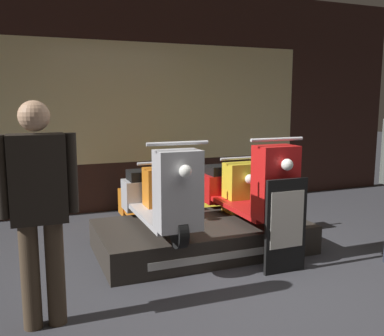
# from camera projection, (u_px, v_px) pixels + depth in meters

# --- Properties ---
(ground_plane) EXTENTS (30.00, 30.00, 0.00)m
(ground_plane) POSITION_uv_depth(u_px,v_px,m) (263.00, 289.00, 3.64)
(ground_plane) COLOR #38383D
(shop_wall_back) EXTENTS (8.50, 0.09, 3.20)m
(shop_wall_back) POSITION_uv_depth(u_px,v_px,m) (155.00, 99.00, 6.25)
(shop_wall_back) COLOR #331E19
(shop_wall_back) RESTS_ON ground_plane
(display_platform) EXTENTS (2.20, 1.18, 0.30)m
(display_platform) POSITION_uv_depth(u_px,v_px,m) (202.00, 236.00, 4.58)
(display_platform) COLOR #2D2823
(display_platform) RESTS_ON ground_plane
(scooter_display_left) EXTENTS (0.56, 1.65, 0.94)m
(scooter_display_left) POSITION_uv_depth(u_px,v_px,m) (160.00, 196.00, 4.23)
(scooter_display_left) COLOR black
(scooter_display_left) RESTS_ON display_platform
(scooter_display_right) EXTENTS (0.56, 1.65, 0.94)m
(scooter_display_right) POSITION_uv_depth(u_px,v_px,m) (248.00, 188.00, 4.60)
(scooter_display_right) COLOR black
(scooter_display_right) RESTS_ON display_platform
(scooter_backrow_0) EXTENTS (0.56, 1.65, 0.94)m
(scooter_backrow_0) POSITION_uv_depth(u_px,v_px,m) (149.00, 204.00, 5.16)
(scooter_backrow_0) COLOR black
(scooter_backrow_0) RESTS_ON ground_plane
(scooter_backrow_1) EXTENTS (0.56, 1.65, 0.94)m
(scooter_backrow_1) POSITION_uv_depth(u_px,v_px,m) (222.00, 197.00, 5.51)
(scooter_backrow_1) COLOR black
(scooter_backrow_1) RESTS_ON ground_plane
(person_left_browsing) EXTENTS (0.53, 0.21, 1.59)m
(person_left_browsing) POSITION_uv_depth(u_px,v_px,m) (39.00, 201.00, 2.91)
(person_left_browsing) COLOR #473828
(person_left_browsing) RESTS_ON ground_plane
(price_sign_board) EXTENTS (0.42, 0.04, 0.89)m
(price_sign_board) POSITION_uv_depth(u_px,v_px,m) (286.00, 226.00, 3.92)
(price_sign_board) COLOR black
(price_sign_board) RESTS_ON ground_plane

